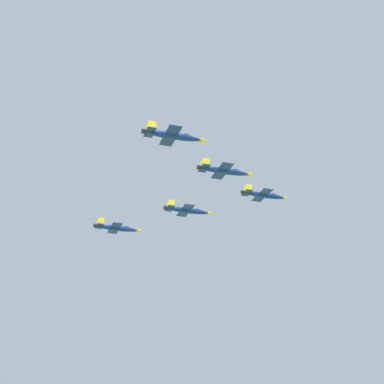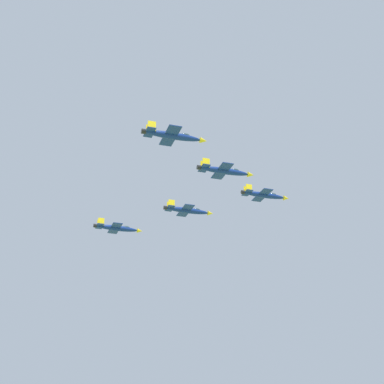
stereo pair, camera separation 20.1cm
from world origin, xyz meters
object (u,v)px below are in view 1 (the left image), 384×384
jet_right_wingman (225,171)px  jet_left_outer (117,228)px  jet_right_outer (173,136)px  jet_lead (264,195)px  jet_left_wingman (188,210)px

jet_right_wingman → jet_left_outer: size_ratio=1.00×
jet_right_wingman → jet_right_outer: (10.15, 22.37, -1.54)m
jet_lead → jet_right_wingman: size_ratio=0.96×
jet_lead → jet_left_outer: size_ratio=0.96×
jet_left_wingman → jet_left_outer: bearing=139.8°
jet_right_wingman → jet_left_outer: 51.28m
jet_right_wingman → jet_left_outer: bearing=112.1°
jet_lead → jet_right_outer: (20.30, 44.75, -4.11)m
jet_left_wingman → jet_right_outer: (-3.41, 51.16, -3.13)m
jet_lead → jet_left_outer: bearing=139.6°
jet_left_outer → jet_left_wingman: bearing=-40.8°
jet_lead → jet_left_wingman: 24.59m
jet_right_outer → jet_left_outer: bearing=90.8°
jet_right_outer → jet_right_wingman: bearing=41.2°
jet_left_wingman → jet_left_outer: jet_left_wingman is taller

